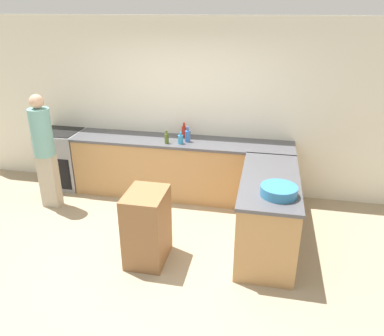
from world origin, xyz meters
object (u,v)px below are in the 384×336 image
dish_soap_bottle (180,139)px  person_by_range (44,147)px  mixing_bowl (279,191)px  island_table (147,227)px  olive_oil_bottle (167,138)px  range_oven (63,158)px  water_bottle_blue (188,136)px  hot_sauce_bottle (184,131)px

dish_soap_bottle → person_by_range: bearing=-162.8°
mixing_bowl → island_table: bearing=-174.2°
olive_oil_bottle → range_oven: bearing=174.6°
island_table → dish_soap_bottle: 1.65m
island_table → water_bottle_blue: size_ratio=3.80×
range_oven → person_by_range: person_by_range is taller
olive_oil_bottle → person_by_range: person_by_range is taller
hot_sauce_bottle → dish_soap_bottle: bearing=-86.6°
range_oven → mixing_bowl: bearing=-24.1°
water_bottle_blue → person_by_range: 2.09m
olive_oil_bottle → mixing_bowl: bearing=-40.4°
island_table → hot_sauce_bottle: (0.02, 1.88, 0.58)m
dish_soap_bottle → olive_oil_bottle: olive_oil_bottle is taller
water_bottle_blue → range_oven: bearing=179.0°
range_oven → hot_sauce_bottle: bearing=4.9°
olive_oil_bottle → water_bottle_blue: size_ratio=0.85×
hot_sauce_bottle → person_by_range: bearing=-154.1°
range_oven → olive_oil_bottle: (1.85, -0.17, 0.54)m
island_table → water_bottle_blue: (0.13, 1.67, 0.58)m
mixing_bowl → olive_oil_bottle: olive_oil_bottle is taller
mixing_bowl → hot_sauce_bottle: 2.25m
island_table → mixing_bowl: 1.56m
person_by_range → water_bottle_blue: bearing=19.4°
range_oven → island_table: range_oven is taller
dish_soap_bottle → island_table: bearing=-91.5°
hot_sauce_bottle → person_by_range: person_by_range is taller
range_oven → water_bottle_blue: bearing=-1.0°
island_table → olive_oil_bottle: size_ratio=4.46×
hot_sauce_bottle → person_by_range: size_ratio=0.13×
island_table → dish_soap_bottle: bearing=88.5°
island_table → hot_sauce_bottle: bearing=89.4°
mixing_bowl → water_bottle_blue: water_bottle_blue is taller
island_table → mixing_bowl: size_ratio=2.23×
island_table → olive_oil_bottle: 1.64m
island_table → water_bottle_blue: bearing=85.7°
range_oven → hot_sauce_bottle: size_ratio=4.16×
range_oven → olive_oil_bottle: 1.94m
range_oven → hot_sauce_bottle: hot_sauce_bottle is taller
olive_oil_bottle → island_table: bearing=-83.8°
water_bottle_blue → person_by_range: bearing=-160.6°
water_bottle_blue → island_table: bearing=-94.3°
island_table → person_by_range: person_by_range is taller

